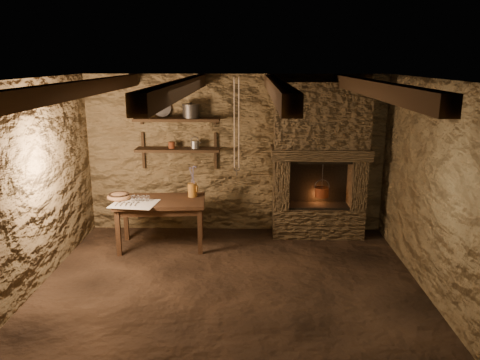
{
  "coord_description": "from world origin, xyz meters",
  "views": [
    {
      "loc": [
        0.24,
        -4.98,
        2.6
      ],
      "look_at": [
        0.1,
        0.9,
        1.08
      ],
      "focal_mm": 35.0,
      "sensor_mm": 36.0,
      "label": 1
    }
  ],
  "objects_px": {
    "iron_stockpot": "(191,112)",
    "red_pot": "(322,191)",
    "wooden_bowl": "(119,197)",
    "stoneware_jug": "(192,184)",
    "work_table": "(161,222)"
  },
  "relations": [
    {
      "from": "red_pot",
      "to": "stoneware_jug",
      "type": "bearing_deg",
      "value": -170.69
    },
    {
      "from": "iron_stockpot",
      "to": "wooden_bowl",
      "type": "bearing_deg",
      "value": -148.33
    },
    {
      "from": "stoneware_jug",
      "to": "iron_stockpot",
      "type": "bearing_deg",
      "value": 101.73
    },
    {
      "from": "work_table",
      "to": "iron_stockpot",
      "type": "height_order",
      "value": "iron_stockpot"
    },
    {
      "from": "work_table",
      "to": "red_pot",
      "type": "distance_m",
      "value": 2.39
    },
    {
      "from": "work_table",
      "to": "wooden_bowl",
      "type": "relative_size",
      "value": 3.82
    },
    {
      "from": "wooden_bowl",
      "to": "iron_stockpot",
      "type": "height_order",
      "value": "iron_stockpot"
    },
    {
      "from": "work_table",
      "to": "wooden_bowl",
      "type": "bearing_deg",
      "value": 175.75
    },
    {
      "from": "stoneware_jug",
      "to": "iron_stockpot",
      "type": "distance_m",
      "value": 1.06
    },
    {
      "from": "iron_stockpot",
      "to": "red_pot",
      "type": "bearing_deg",
      "value": -3.55
    },
    {
      "from": "stoneware_jug",
      "to": "red_pot",
      "type": "xyz_separation_m",
      "value": [
        1.89,
        0.31,
        -0.19
      ]
    },
    {
      "from": "stoneware_jug",
      "to": "iron_stockpot",
      "type": "relative_size",
      "value": 1.83
    },
    {
      "from": "iron_stockpot",
      "to": "stoneware_jug",
      "type": "bearing_deg",
      "value": -83.78
    },
    {
      "from": "work_table",
      "to": "stoneware_jug",
      "type": "bearing_deg",
      "value": 16.36
    },
    {
      "from": "wooden_bowl",
      "to": "iron_stockpot",
      "type": "xyz_separation_m",
      "value": [
        0.97,
        0.6,
        1.12
      ]
    }
  ]
}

